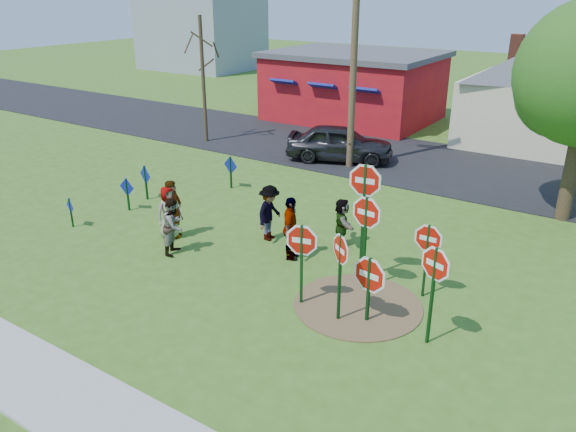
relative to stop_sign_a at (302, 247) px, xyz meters
The scene contains 27 objects.
ground 3.98m from the stop_sign_a, 152.70° to the left, with size 120.00×120.00×0.00m, color #3C5F1B.
sidewalk 6.58m from the stop_sign_a, 120.52° to the right, with size 22.00×1.80×0.08m, color #9E9E99.
road 13.66m from the stop_sign_a, 103.87° to the left, with size 120.00×7.50×0.04m, color black.
dirt_patch 2.09m from the stop_sign_a, 28.63° to the left, with size 3.20×3.20×0.03m, color brown.
red_building 21.54m from the stop_sign_a, 113.99° to the left, with size 9.40×7.69×3.90m.
cream_house 19.86m from the stop_sign_a, 83.49° to the left, with size 9.40×9.40×6.50m.
distant_building 44.57m from the stop_sign_a, 134.61° to the left, with size 10.00×8.00×8.00m, color #8C939E.
stop_sign_a is the anchor object (origin of this frame).
stop_sign_b 2.26m from the stop_sign_a, 71.29° to the left, with size 1.16×0.18×3.40m.
stop_sign_c 1.15m from the stop_sign_a, ahead, with size 0.82×0.57×2.34m.
stop_sign_d 3.15m from the stop_sign_a, 39.98° to the left, with size 0.98×0.07×2.11m.
stop_sign_e 1.79m from the stop_sign_a, ahead, with size 1.18×0.22×1.82m.
stop_sign_f 3.26m from the stop_sign_a, ahead, with size 0.97×0.39×2.48m.
stop_sign_g 1.82m from the stop_sign_a, 58.10° to the left, with size 1.11×0.15×2.71m.
blue_diamond_a 8.92m from the stop_sign_a, behind, with size 0.55×0.18×1.02m.
blue_diamond_b 8.74m from the stop_sign_a, 166.91° to the left, with size 0.66×0.06×1.20m.
blue_diamond_c 9.31m from the stop_sign_a, 160.49° to the left, with size 0.71×0.22×1.32m.
blue_diamond_d 9.08m from the stop_sign_a, 139.98° to the left, with size 0.71×0.12×1.29m.
person_a 5.71m from the stop_sign_a, 168.85° to the left, with size 0.84×0.55×1.71m, color #424D9D.
person_b 5.63m from the stop_sign_a, 167.43° to the left, with size 0.69×0.45×1.88m, color #266A62.
person_c 4.75m from the stop_sign_a, behind, with size 0.83×0.65×1.71m, color brown.
person_d 4.01m from the stop_sign_a, 136.67° to the left, with size 1.15×0.66×1.77m, color #36353B.
person_e 2.60m from the stop_sign_a, 129.44° to the left, with size 1.11×0.46×1.89m, color #51325C.
person_f 3.72m from the stop_sign_a, 102.60° to the left, with size 1.41×0.45×1.52m, color #205435.
suv 12.54m from the stop_sign_a, 114.30° to the left, with size 1.91×4.74×1.62m, color #333238.
utility_pole 12.16m from the stop_sign_a, 111.83° to the left, with size 2.21×0.68×9.22m.
bare_tree_west 16.66m from the stop_sign_a, 139.37° to the left, with size 1.80×1.80×6.13m.
Camera 1 is at (9.72, -12.04, 7.37)m, focal length 35.00 mm.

